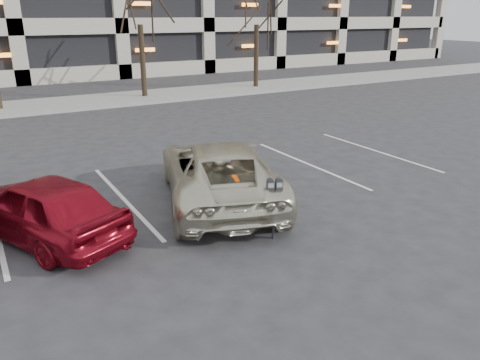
# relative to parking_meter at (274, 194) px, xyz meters

# --- Properties ---
(ground) EXTENTS (140.00, 140.00, 0.00)m
(ground) POSITION_rel_parking_meter_xyz_m (-0.53, 1.23, -0.96)
(ground) COLOR #28282B
(ground) RESTS_ON ground
(sidewalk) EXTENTS (80.00, 4.00, 0.12)m
(sidewalk) POSITION_rel_parking_meter_xyz_m (-0.53, 17.23, -0.90)
(sidewalk) COLOR gray
(sidewalk) RESTS_ON ground
(stall_lines) EXTENTS (16.90, 5.20, 0.00)m
(stall_lines) POSITION_rel_parking_meter_xyz_m (-1.93, 3.53, -0.95)
(stall_lines) COLOR silver
(stall_lines) RESTS_ON ground
(parking_meter) EXTENTS (0.34, 0.23, 1.25)m
(parking_meter) POSITION_rel_parking_meter_xyz_m (0.00, 0.00, 0.00)
(parking_meter) COLOR black
(parking_meter) RESTS_ON ground
(suv_silver) EXTENTS (3.97, 5.73, 1.46)m
(suv_silver) POSITION_rel_parking_meter_xyz_m (0.03, 2.35, -0.23)
(suv_silver) COLOR beige
(suv_silver) RESTS_ON ground
(car_red) EXTENTS (3.04, 4.20, 1.33)m
(car_red) POSITION_rel_parking_meter_xyz_m (-3.88, 2.28, -0.30)
(car_red) COLOR maroon
(car_red) RESTS_ON ground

